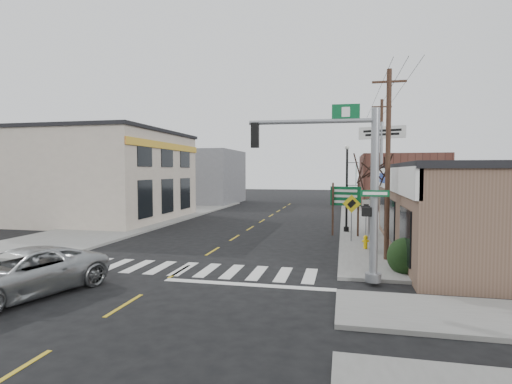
% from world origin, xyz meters
% --- Properties ---
extents(ground, '(140.00, 140.00, 0.00)m').
position_xyz_m(ground, '(0.00, 0.00, 0.00)').
color(ground, black).
rests_on(ground, ground).
extents(sidewalk_right, '(6.00, 38.00, 0.13)m').
position_xyz_m(sidewalk_right, '(9.00, 13.00, 0.07)').
color(sidewalk_right, slate).
rests_on(sidewalk_right, ground).
extents(sidewalk_left, '(6.00, 38.00, 0.13)m').
position_xyz_m(sidewalk_left, '(-9.00, 13.00, 0.07)').
color(sidewalk_left, slate).
rests_on(sidewalk_left, ground).
extents(center_line, '(0.12, 56.00, 0.01)m').
position_xyz_m(center_line, '(0.00, 8.00, 0.01)').
color(center_line, gold).
rests_on(center_line, ground).
extents(crosswalk, '(11.00, 2.20, 0.01)m').
position_xyz_m(crosswalk, '(0.00, 0.40, 0.01)').
color(crosswalk, silver).
rests_on(crosswalk, ground).
extents(left_building, '(12.00, 12.00, 6.80)m').
position_xyz_m(left_building, '(-13.00, 14.00, 3.40)').
color(left_building, '#B9AC9A').
rests_on(left_building, ground).
extents(bldg_distant_right, '(8.00, 10.00, 5.60)m').
position_xyz_m(bldg_distant_right, '(12.00, 30.00, 2.80)').
color(bldg_distant_right, '#532E26').
rests_on(bldg_distant_right, ground).
extents(bldg_distant_left, '(9.00, 10.00, 6.40)m').
position_xyz_m(bldg_distant_left, '(-11.00, 32.00, 3.20)').
color(bldg_distant_left, slate).
rests_on(bldg_distant_left, ground).
extents(suv, '(3.80, 5.72, 1.46)m').
position_xyz_m(suv, '(-3.54, -3.99, 0.73)').
color(suv, '#9FA2A4').
rests_on(suv, ground).
extents(traffic_signal_pole, '(4.75, 0.38, 6.02)m').
position_xyz_m(traffic_signal_pole, '(6.48, -0.34, 3.72)').
color(traffic_signal_pole, gray).
rests_on(traffic_signal_pole, sidewalk_right).
extents(guide_sign, '(1.77, 0.14, 3.09)m').
position_xyz_m(guide_sign, '(6.30, 9.27, 2.11)').
color(guide_sign, '#422B1E').
rests_on(guide_sign, sidewalk_right).
extents(fire_hydrant, '(0.21, 0.21, 0.66)m').
position_xyz_m(fire_hydrant, '(7.25, 5.58, 0.49)').
color(fire_hydrant, yellow).
rests_on(fire_hydrant, sidewalk_right).
extents(ped_crossing_sign, '(0.97, 0.07, 2.50)m').
position_xyz_m(ped_crossing_sign, '(6.61, 7.56, 1.86)').
color(ped_crossing_sign, gray).
rests_on(ped_crossing_sign, sidewalk_right).
extents(lamp_post, '(0.70, 0.55, 5.36)m').
position_xyz_m(lamp_post, '(6.44, 11.05, 3.24)').
color(lamp_post, black).
rests_on(lamp_post, sidewalk_right).
extents(dance_center_sign, '(3.54, 0.22, 7.51)m').
position_xyz_m(dance_center_sign, '(9.00, 17.74, 5.72)').
color(dance_center_sign, gray).
rests_on(dance_center_sign, sidewalk_right).
extents(bare_tree, '(2.67, 2.67, 5.34)m').
position_xyz_m(bare_tree, '(7.50, 4.68, 4.33)').
color(bare_tree, black).
rests_on(bare_tree, sidewalk_right).
extents(shrub_front, '(1.45, 1.45, 1.09)m').
position_xyz_m(shrub_front, '(8.53, 1.40, 0.68)').
color(shrub_front, black).
rests_on(shrub_front, sidewalk_right).
extents(shrub_back, '(1.23, 1.23, 0.92)m').
position_xyz_m(shrub_back, '(9.90, 7.20, 0.59)').
color(shrub_back, black).
rests_on(shrub_back, sidewalk_right).
extents(utility_pole_near, '(1.39, 0.21, 8.02)m').
position_xyz_m(utility_pole_near, '(8.00, 3.37, 4.24)').
color(utility_pole_near, '#4D3F26').
rests_on(utility_pole_near, sidewalk_right).
extents(utility_pole_far, '(1.79, 0.27, 10.28)m').
position_xyz_m(utility_pole_far, '(9.50, 23.85, 5.40)').
color(utility_pole_far, '#433823').
rests_on(utility_pole_far, sidewalk_right).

